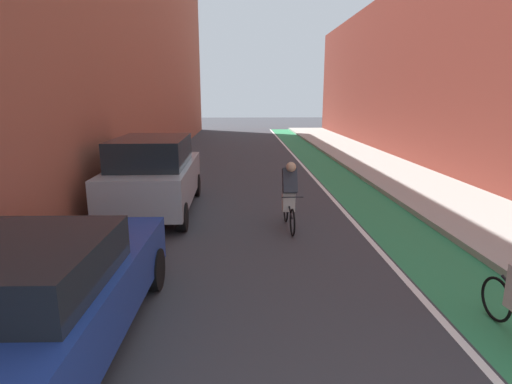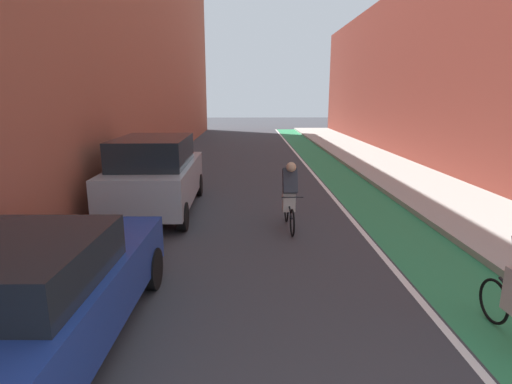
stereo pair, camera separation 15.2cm
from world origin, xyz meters
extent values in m
plane|color=#38383D|center=(0.00, 15.86, 0.00)|extent=(87.40, 87.40, 0.00)
cube|color=#2D8451|center=(3.07, 17.86, 0.00)|extent=(1.60, 39.73, 0.00)
cube|color=white|center=(2.17, 17.86, 0.00)|extent=(0.12, 39.73, 0.00)
cube|color=#A8A59E|center=(5.44, 17.86, 0.07)|extent=(3.13, 39.73, 0.14)
cube|color=brown|center=(8.20, 19.86, 4.12)|extent=(2.40, 35.73, 8.24)
cube|color=navy|center=(-2.82, 4.12, 0.68)|extent=(1.93, 4.68, 0.70)
cube|color=black|center=(-2.83, 3.88, 1.26)|extent=(1.66, 1.98, 0.55)
cylinder|color=black|center=(-3.63, 5.90, 0.33)|extent=(0.23, 0.66, 0.66)
cylinder|color=black|center=(-1.95, 5.87, 0.33)|extent=(0.23, 0.66, 0.66)
cube|color=#9EA0A8|center=(-2.82, 10.40, 0.80)|extent=(2.01, 4.51, 0.95)
cube|color=black|center=(-2.82, 10.18, 1.60)|extent=(1.75, 2.71, 0.75)
cylinder|color=black|center=(-3.74, 12.08, 0.33)|extent=(0.23, 0.66, 0.66)
cylinder|color=black|center=(-1.95, 12.10, 0.33)|extent=(0.23, 0.66, 0.66)
cylinder|color=black|center=(-3.69, 8.70, 0.33)|extent=(0.23, 0.66, 0.66)
cylinder|color=black|center=(-1.91, 8.72, 0.33)|extent=(0.23, 0.66, 0.66)
torus|color=black|center=(2.88, 4.78, 0.31)|extent=(0.07, 0.61, 0.61)
torus|color=black|center=(0.55, 8.30, 0.31)|extent=(0.06, 0.61, 0.61)
torus|color=black|center=(0.52, 9.35, 0.31)|extent=(0.06, 0.61, 0.61)
cylinder|color=black|center=(0.53, 8.83, 0.53)|extent=(0.07, 0.96, 0.33)
cylinder|color=black|center=(0.53, 9.01, 0.61)|extent=(0.04, 0.12, 0.55)
cylinder|color=black|center=(0.55, 8.38, 0.86)|extent=(0.48, 0.04, 0.02)
cube|color=beige|center=(0.53, 8.93, 0.68)|extent=(0.29, 0.25, 0.56)
cube|color=#333842|center=(0.53, 8.81, 1.14)|extent=(0.33, 0.41, 0.60)
sphere|color=tan|center=(0.54, 8.65, 1.48)|extent=(0.22, 0.22, 0.22)
camera|label=1|loc=(-0.56, -0.09, 2.99)|focal=28.39mm
camera|label=2|loc=(-0.41, -0.10, 2.99)|focal=28.39mm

